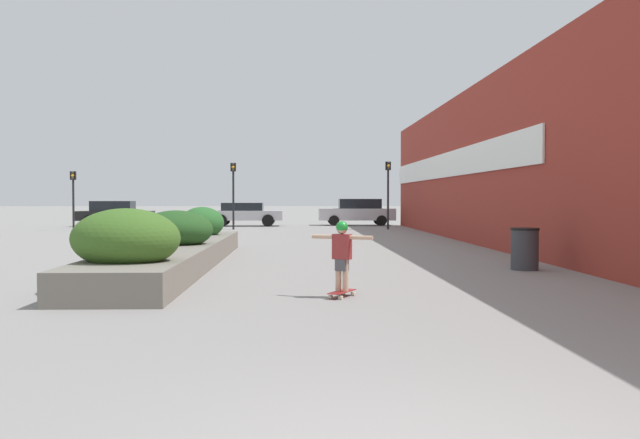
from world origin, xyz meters
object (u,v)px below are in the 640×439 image
car_rightmost (245,213)px  traffic_light_right (388,183)px  traffic_light_far_left (73,189)px  car_center_left (357,212)px  car_leftmost (115,213)px  trash_bin (525,249)px  skateboard (342,293)px  skateboarder (342,249)px  car_center_right (510,213)px  traffic_light_left (233,184)px

car_rightmost → traffic_light_right: 9.61m
traffic_light_far_left → car_center_left: bearing=22.1°
car_leftmost → car_rightmost: 7.72m
trash_bin → car_rightmost: car_rightmost is taller
traffic_light_far_left → skateboard: bearing=-64.1°
traffic_light_far_left → skateboarder: bearing=-64.1°
car_center_right → traffic_light_far_left: (-24.78, -5.40, 1.35)m
trash_bin → car_center_right: 27.90m
trash_bin → car_leftmost: (-16.17, 26.40, 0.31)m
skateboard → skateboarder: size_ratio=0.64×
traffic_light_right → skateboarder: bearing=-98.9°
skateboarder → traffic_light_left: bearing=126.4°
skateboard → trash_bin: (4.54, 4.44, 0.42)m
car_center_left → traffic_light_far_left: 16.78m
car_leftmost → car_rightmost: car_leftmost is taller
trash_bin → car_center_left: car_center_left is taller
skateboarder → traffic_light_far_left: bearing=143.2°
skateboarder → car_center_left: 32.29m
skateboard → car_center_left: car_center_left is taller
car_leftmost → trash_bin: bearing=31.5°
car_center_right → traffic_light_left: size_ratio=1.24×
trash_bin → traffic_light_far_left: size_ratio=0.32×
car_rightmost → traffic_light_right: (8.02, -5.01, 1.70)m
skateboard → traffic_light_far_left: (-12.53, 25.86, 2.06)m
skateboarder → car_leftmost: (-11.64, 30.84, -0.02)m
trash_bin → car_leftmost: size_ratio=0.23×
trash_bin → car_rightmost: (-8.45, 26.61, 0.27)m
skateboarder → traffic_light_far_left: (-12.53, 25.86, 1.32)m
skateboard → car_center_right: car_center_right is taller
skateboarder → traffic_light_far_left: traffic_light_far_left is taller
trash_bin → skateboarder: bearing=-135.6°
car_leftmost → traffic_light_left: bearing=58.2°
skateboarder → car_center_left: (2.98, 32.15, 0.03)m
trash_bin → car_rightmost: 27.92m
traffic_light_left → traffic_light_far_left: traffic_light_left is taller
trash_bin → traffic_light_right: size_ratio=0.27×
car_center_left → traffic_light_right: size_ratio=1.29×
trash_bin → traffic_light_right: bearing=91.2°
traffic_light_left → car_center_right: bearing=17.1°
car_rightmost → traffic_light_left: size_ratio=1.25×
car_center_left → traffic_light_far_left: bearing=112.1°
car_center_right → car_rightmost: bearing=-89.3°
traffic_light_left → car_rightmost: bearing=87.0°
car_leftmost → car_center_right: (23.88, 0.41, -0.01)m
traffic_light_right → traffic_light_left: bearing=178.8°
skateboarder → car_leftmost: size_ratio=0.27×
car_center_left → trash_bin: bearing=-176.8°
car_center_left → car_rightmost: (-6.89, -1.10, -0.08)m
car_center_left → skateboarder: bearing=174.7°
car_center_left → car_center_right: size_ratio=1.06×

